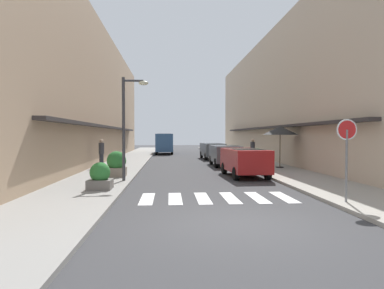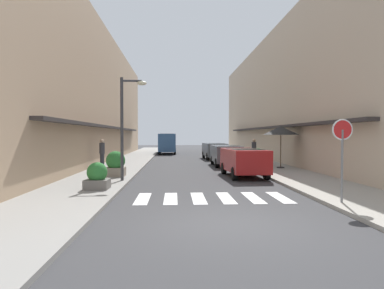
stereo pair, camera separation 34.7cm
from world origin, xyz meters
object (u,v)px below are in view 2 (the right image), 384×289
(planter_corner, at_px, (97,177))
(pedestrian_walking_near, at_px, (254,150))
(planter_far, at_px, (258,158))
(street_lamp, at_px, (127,117))
(round_street_sign, at_px, (342,139))
(cafe_umbrella, at_px, (281,131))
(planter_midblock, at_px, (116,164))
(delivery_van, at_px, (167,142))
(parked_car_far, at_px, (214,149))
(parked_car_mid, at_px, (226,153))
(parked_car_near, at_px, (244,159))
(pedestrian_walking_far, at_px, (102,153))

(planter_corner, relative_size, pedestrian_walking_near, 0.57)
(planter_far, bearing_deg, street_lamp, -138.19)
(round_street_sign, distance_m, planter_corner, 8.73)
(planter_corner, bearing_deg, street_lamp, 72.14)
(cafe_umbrella, xyz_separation_m, planter_midblock, (-9.63, -3.91, -1.73))
(delivery_van, height_order, planter_midblock, delivery_van)
(parked_car_far, xyz_separation_m, planter_midblock, (-6.55, -13.50, -0.19))
(parked_car_mid, xyz_separation_m, planter_corner, (-6.56, -10.63, -0.34))
(parked_car_far, bearing_deg, planter_far, -76.34)
(parked_car_near, bearing_deg, round_street_sign, -78.47)
(parked_car_far, relative_size, planter_far, 3.77)
(parked_car_mid, relative_size, delivery_van, 0.78)
(round_street_sign, distance_m, planter_midblock, 10.78)
(parked_car_near, distance_m, parked_car_mid, 6.26)
(cafe_umbrella, relative_size, planter_midblock, 2.09)
(parked_car_near, bearing_deg, planter_far, 68.33)
(parked_car_mid, bearing_deg, street_lamp, -125.14)
(parked_car_far, xyz_separation_m, pedestrian_walking_far, (-8.19, -8.91, 0.16))
(cafe_umbrella, bearing_deg, delivery_van, 111.72)
(round_street_sign, bearing_deg, pedestrian_walking_far, 129.82)
(street_lamp, height_order, pedestrian_walking_near, street_lamp)
(cafe_umbrella, relative_size, pedestrian_walking_near, 1.47)
(parked_car_mid, height_order, parked_car_far, same)
(street_lamp, bearing_deg, planter_midblock, 115.88)
(street_lamp, height_order, planter_corner, street_lamp)
(planter_midblock, bearing_deg, pedestrian_walking_near, 41.47)
(planter_midblock, distance_m, pedestrian_walking_far, 4.89)
(delivery_van, bearing_deg, planter_midblock, -95.22)
(pedestrian_walking_far, bearing_deg, round_street_sign, 41.17)
(planter_far, bearing_deg, parked_car_mid, 147.52)
(parked_car_mid, distance_m, planter_corner, 12.50)
(round_street_sign, relative_size, planter_midblock, 2.02)
(cafe_umbrella, distance_m, pedestrian_walking_near, 4.22)
(delivery_van, bearing_deg, round_street_sign, -78.70)
(round_street_sign, relative_size, planter_far, 2.17)
(planter_far, bearing_deg, parked_car_near, -111.67)
(parked_car_mid, relative_size, planter_midblock, 3.35)
(planter_far, xyz_separation_m, pedestrian_walking_near, (0.31, 2.49, 0.41))
(planter_far, relative_size, pedestrian_walking_near, 0.66)
(street_lamp, bearing_deg, delivery_van, 86.94)
(cafe_umbrella, xyz_separation_m, pedestrian_walking_far, (-11.27, 0.68, -1.39))
(parked_car_far, relative_size, round_street_sign, 1.74)
(planter_corner, bearing_deg, pedestrian_walking_far, 100.74)
(parked_car_far, bearing_deg, parked_car_near, -90.00)
(parked_car_near, relative_size, parked_car_far, 0.95)
(delivery_van, relative_size, planter_corner, 5.27)
(planter_corner, distance_m, planter_far, 12.68)
(parked_car_mid, xyz_separation_m, parked_car_far, (0.00, 6.90, 0.00))
(parked_car_near, xyz_separation_m, parked_car_far, (0.00, 13.16, 0.00))
(delivery_van, bearing_deg, parked_car_far, -64.46)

